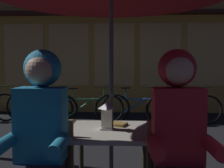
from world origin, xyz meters
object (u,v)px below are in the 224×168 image
object	(u,v)px
person_left_hooded	(40,128)
bicycle_third	(86,108)
bicycle_fourth	(138,108)
book	(115,124)
lantern	(107,115)
bicycle_fifth	(184,109)
person_right_hooded	(178,129)
cafe_table	(111,141)
bicycle_second	(39,107)

from	to	relation	value
person_left_hooded	bicycle_third	size ratio (longest dim) A/B	0.83
bicycle_fourth	book	size ratio (longest dim) A/B	8.35
lantern	bicycle_fifth	world-z (taller)	lantern
lantern	person_left_hooded	xyz separation A→B (m)	(-0.44, -0.42, -0.01)
person_left_hooded	bicycle_fourth	size ratio (longest dim) A/B	0.84
person_right_hooded	person_left_hooded	bearing A→B (deg)	180.00
cafe_table	book	world-z (taller)	book
cafe_table	bicycle_third	xyz separation A→B (m)	(-0.72, 3.59, -0.29)
person_left_hooded	book	distance (m)	0.78
bicycle_second	bicycle_fourth	world-z (taller)	same
person_left_hooded	bicycle_fifth	distance (m)	4.50
cafe_table	person_left_hooded	bearing A→B (deg)	-138.43
lantern	bicycle_fourth	distance (m)	3.77
bicycle_second	bicycle_third	world-z (taller)	same
cafe_table	person_right_hooded	bearing A→B (deg)	-41.57
bicycle_second	bicycle_fourth	distance (m)	2.26
bicycle_second	person_left_hooded	bearing A→B (deg)	-71.94
lantern	bicycle_second	distance (m)	4.16
person_right_hooded	bicycle_third	distance (m)	4.22
bicycle_third	bicycle_fourth	xyz separation A→B (m)	(1.15, 0.10, 0.00)
bicycle_fourth	bicycle_fifth	bearing A→B (deg)	-4.62
person_left_hooded	bicycle_fourth	bearing A→B (deg)	77.53
cafe_table	person_left_hooded	world-z (taller)	person_left_hooded
bicycle_second	bicycle_third	distance (m)	1.12
person_left_hooded	person_right_hooded	bearing A→B (deg)	0.00
book	bicycle_second	bearing A→B (deg)	138.61
bicycle_fourth	book	world-z (taller)	bicycle_fourth
lantern	bicycle_fourth	size ratio (longest dim) A/B	0.14
bicycle_third	bicycle_fifth	bearing A→B (deg)	0.63
lantern	bicycle_fifth	xyz separation A→B (m)	(1.47, 3.62, -0.51)
person_right_hooded	cafe_table	bearing A→B (deg)	138.43
lantern	person_left_hooded	distance (m)	0.61
bicycle_third	cafe_table	bearing A→B (deg)	-78.67
cafe_table	person_right_hooded	world-z (taller)	person_right_hooded
person_right_hooded	bicycle_second	size ratio (longest dim) A/B	0.84
cafe_table	lantern	xyz separation A→B (m)	(-0.04, -0.00, 0.22)
lantern	book	world-z (taller)	lantern
cafe_table	bicycle_fourth	xyz separation A→B (m)	(0.43, 3.70, -0.29)
bicycle_fifth	book	bearing A→B (deg)	-112.03
lantern	book	distance (m)	0.20
cafe_table	bicycle_fourth	bearing A→B (deg)	83.34
book	person_right_hooded	bearing A→B (deg)	-31.20
lantern	bicycle_second	xyz separation A→B (m)	(-1.79, 3.72, -0.51)
cafe_table	bicycle_fifth	size ratio (longest dim) A/B	0.44
lantern	person_left_hooded	size ratio (longest dim) A/B	0.17
bicycle_fourth	book	xyz separation A→B (m)	(-0.40, -3.54, 0.41)
person_right_hooded	book	world-z (taller)	person_right_hooded
bicycle_fifth	person_left_hooded	bearing A→B (deg)	-115.29
cafe_table	bicycle_fourth	world-z (taller)	bicycle_fourth
person_right_hooded	bicycle_third	bearing A→B (deg)	106.63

